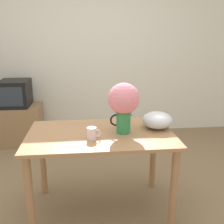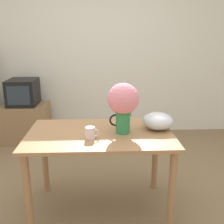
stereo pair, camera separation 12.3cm
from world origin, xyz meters
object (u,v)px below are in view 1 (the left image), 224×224
object	(u,v)px
flower_vase	(124,103)
white_bowl	(157,120)
tv_set	(15,93)
coffee_mug	(92,133)

from	to	relation	value
flower_vase	white_bowl	xyz separation A→B (m)	(0.32, 0.08, -0.19)
tv_set	coffee_mug	bearing A→B (deg)	-60.27
white_bowl	coffee_mug	bearing A→B (deg)	-160.60
white_bowl	tv_set	world-z (taller)	tv_set
coffee_mug	tv_set	bearing A→B (deg)	119.73
tv_set	white_bowl	bearing A→B (deg)	-44.81
flower_vase	tv_set	xyz separation A→B (m)	(-1.32, 1.71, -0.26)
flower_vase	white_bowl	distance (m)	0.38
coffee_mug	flower_vase	bearing A→B (deg)	25.15
flower_vase	coffee_mug	bearing A→B (deg)	-154.85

